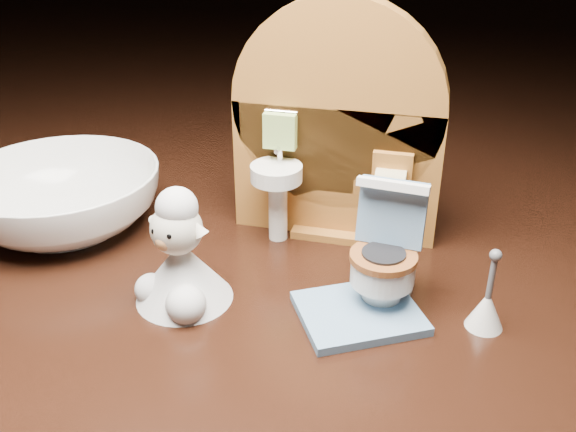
# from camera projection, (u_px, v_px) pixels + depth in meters

# --- Properties ---
(backdrop_panel) EXTENTS (0.13, 0.05, 0.15)m
(backdrop_panel) POSITION_uv_depth(u_px,v_px,m) (335.00, 137.00, 0.39)
(backdrop_panel) COLOR #9C5F24
(backdrop_panel) RESTS_ON ground
(toy_toilet) EXTENTS (0.04, 0.05, 0.07)m
(toy_toilet) POSITION_uv_depth(u_px,v_px,m) (387.00, 258.00, 0.35)
(toy_toilet) COLOR white
(toy_toilet) RESTS_ON ground
(bath_mat) EXTENTS (0.08, 0.08, 0.00)m
(bath_mat) POSITION_uv_depth(u_px,v_px,m) (359.00, 313.00, 0.34)
(bath_mat) COLOR #6083A7
(bath_mat) RESTS_ON ground
(toilet_brush) EXTENTS (0.02, 0.02, 0.05)m
(toilet_brush) POSITION_uv_depth(u_px,v_px,m) (486.00, 307.00, 0.33)
(toilet_brush) COLOR white
(toilet_brush) RESTS_ON ground
(plush_lamb) EXTENTS (0.05, 0.05, 0.07)m
(plush_lamb) POSITION_uv_depth(u_px,v_px,m) (180.00, 263.00, 0.34)
(plush_lamb) COLOR silver
(plush_lamb) RESTS_ON ground
(ceramic_bowl) EXTENTS (0.14, 0.14, 0.04)m
(ceramic_bowl) POSITION_uv_depth(u_px,v_px,m) (62.00, 199.00, 0.42)
(ceramic_bowl) COLOR white
(ceramic_bowl) RESTS_ON ground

